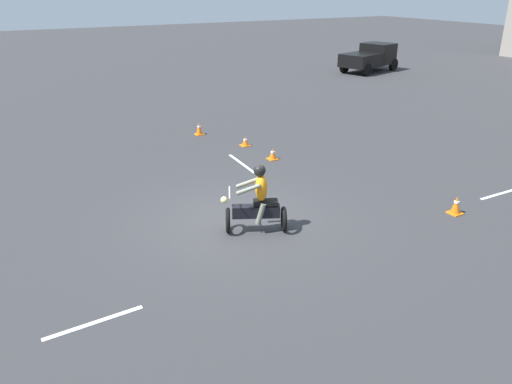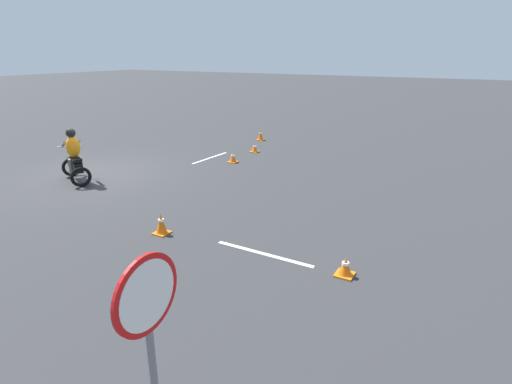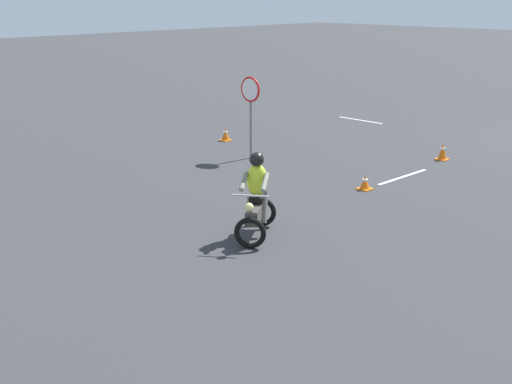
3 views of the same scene
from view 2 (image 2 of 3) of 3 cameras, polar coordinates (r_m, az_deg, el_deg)
ground_plane at (r=14.04m, az=-22.05°, el=2.33°), size 120.00×120.00×0.00m
motorcycle_rider_foreground at (r=13.31m, az=-24.52°, el=4.37°), size 1.17×1.52×1.66m
stop_sign at (r=3.57m, az=-14.96°, el=-18.21°), size 0.70×0.08×2.30m
traffic_cone_near_left at (r=8.97m, az=-13.39°, el=-4.47°), size 0.32×0.32×0.47m
traffic_cone_mid_center at (r=15.97m, az=-0.21°, el=6.29°), size 0.32×0.32×0.33m
traffic_cone_mid_left at (r=7.38m, az=12.63°, el=-10.42°), size 0.32×0.32×0.35m
traffic_cone_far_right at (r=14.47m, az=-3.32°, el=4.94°), size 0.32×0.32×0.37m
traffic_cone_far_center at (r=18.17m, az=0.65°, el=8.12°), size 0.32×0.32×0.47m
lane_stripe_n at (r=7.99m, az=1.11°, el=-8.80°), size 0.11×2.12×0.01m
lane_stripe_w at (r=15.18m, az=-6.59°, el=4.86°), size 2.01×0.22×0.01m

